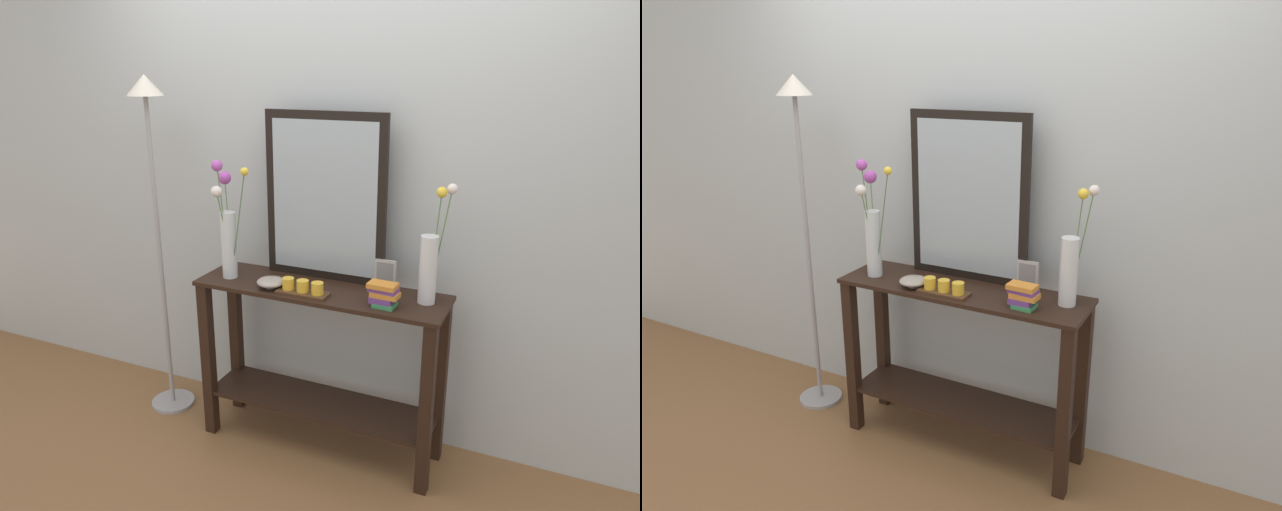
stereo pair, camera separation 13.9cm
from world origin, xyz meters
TOP-DOWN VIEW (x-y plane):
  - ground_plane at (0.00, 0.00)m, footprint 7.00×6.00m
  - wall_back at (0.00, 0.29)m, footprint 6.40×0.08m
  - console_table at (0.00, 0.00)m, footprint 1.21×0.34m
  - mirror_leaning at (-0.04, 0.14)m, footprint 0.61×0.03m
  - tall_vase_left at (-0.47, -0.04)m, footprint 0.23×0.19m
  - vase_right at (0.50, 0.05)m, footprint 0.13×0.14m
  - candle_tray at (-0.04, -0.10)m, footprint 0.24×0.09m
  - picture_frame_small at (0.28, 0.13)m, footprint 0.10×0.01m
  - decorative_bowl at (-0.22, -0.08)m, footprint 0.13×0.13m
  - book_stack at (0.34, -0.08)m, footprint 0.14×0.09m
  - floor_lamp at (-0.92, -0.01)m, footprint 0.24×0.24m

SIDE VIEW (x-z plane):
  - ground_plane at x=0.00m, z-range -0.02..0.00m
  - console_table at x=0.00m, z-range 0.09..0.94m
  - decorative_bowl at x=-0.22m, z-range 0.86..0.91m
  - candle_tray at x=-0.04m, z-range 0.85..0.92m
  - book_stack at x=0.34m, z-range 0.86..0.97m
  - picture_frame_small at x=0.28m, z-range 0.86..1.00m
  - vase_right at x=0.50m, z-range 0.78..1.30m
  - tall_vase_left at x=-0.47m, z-range 0.81..1.39m
  - floor_lamp at x=-0.92m, z-range 0.32..2.13m
  - mirror_leaning at x=-0.04m, z-range 0.86..1.66m
  - wall_back at x=0.00m, z-range 0.00..2.70m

